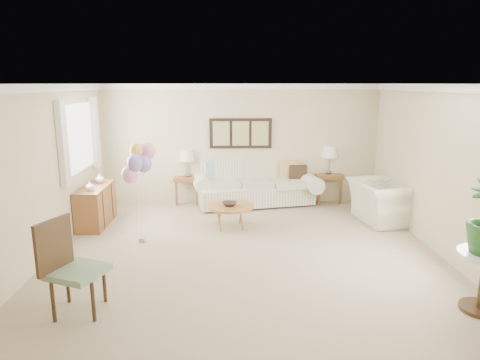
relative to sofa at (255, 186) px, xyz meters
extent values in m
plane|color=tan|center=(-0.31, -2.88, -0.40)|extent=(6.00, 6.00, 0.00)
cube|color=beige|center=(-0.31, 0.12, 0.90)|extent=(6.00, 0.04, 2.60)
cube|color=beige|center=(-0.31, -5.88, 0.90)|extent=(6.00, 0.04, 2.60)
cube|color=beige|center=(-3.31, -2.88, 0.90)|extent=(0.04, 6.00, 2.60)
cube|color=beige|center=(2.69, -2.88, 0.90)|extent=(0.04, 6.00, 2.60)
cube|color=white|center=(-0.31, -2.88, 2.19)|extent=(6.00, 6.00, 0.02)
cube|color=white|center=(-0.31, 0.09, 2.14)|extent=(6.00, 0.06, 0.12)
cube|color=white|center=(-3.28, -2.88, 2.14)|extent=(0.06, 6.00, 0.12)
cube|color=white|center=(2.66, -2.88, 2.14)|extent=(0.06, 6.00, 0.12)
cube|color=white|center=(-3.29, -1.38, 1.25)|extent=(0.04, 1.40, 1.20)
cube|color=white|center=(-3.25, -2.23, 1.25)|extent=(0.10, 0.22, 1.40)
cube|color=white|center=(-3.25, -0.53, 1.25)|extent=(0.10, 0.22, 1.40)
cube|color=black|center=(-0.31, 0.09, 1.15)|extent=(1.35, 0.04, 0.65)
cube|color=#8C8C59|center=(-0.73, 0.07, 1.15)|extent=(0.36, 0.02, 0.52)
cube|color=#8C8C59|center=(-0.31, 0.07, 1.15)|extent=(0.36, 0.02, 0.52)
cube|color=#8C8C59|center=(0.11, 0.07, 1.15)|extent=(0.36, 0.02, 0.52)
cube|color=#F0E5D0|center=(-0.01, -0.07, -0.15)|extent=(2.61, 1.48, 0.40)
cube|color=#F0E5D0|center=(-0.01, 0.30, 0.30)|extent=(2.46, 0.74, 0.62)
cylinder|color=#F0E5D0|center=(-1.18, -0.07, 0.11)|extent=(0.55, 1.06, 0.36)
cylinder|color=#F0E5D0|center=(1.17, -0.07, 0.11)|extent=(0.55, 1.06, 0.36)
cube|color=beige|center=(-0.71, -0.12, 0.10)|extent=(0.82, 0.92, 0.13)
cube|color=beige|center=(-0.01, -0.12, 0.10)|extent=(0.82, 0.92, 0.13)
cube|color=beige|center=(0.70, -0.12, 0.10)|extent=(0.82, 0.92, 0.13)
cube|color=#8BB9CA|center=(-0.88, 0.07, 0.34)|extent=(0.43, 0.13, 0.43)
cube|color=tan|center=(0.78, 0.07, 0.34)|extent=(0.43, 0.13, 0.43)
cube|color=#342315|center=(0.94, -0.01, 0.28)|extent=(0.38, 0.11, 0.38)
cube|color=#F0E5D0|center=(-0.01, -0.07, -0.37)|extent=(2.24, 0.90, 0.04)
cube|color=brown|center=(-1.49, 0.08, 0.17)|extent=(0.56, 0.51, 0.08)
cube|color=brown|center=(-1.71, -0.13, -0.13)|extent=(0.05, 0.05, 0.53)
cube|color=brown|center=(-1.26, -0.13, -0.13)|extent=(0.05, 0.05, 0.53)
cube|color=brown|center=(-1.71, 0.28, -0.13)|extent=(0.05, 0.05, 0.53)
cube|color=brown|center=(-1.26, 0.28, -0.13)|extent=(0.05, 0.05, 0.53)
cube|color=brown|center=(1.65, 0.12, 0.21)|extent=(0.60, 0.54, 0.09)
cube|color=brown|center=(1.41, -0.10, -0.11)|extent=(0.05, 0.05, 0.56)
cube|color=brown|center=(1.89, -0.10, -0.11)|extent=(0.05, 0.05, 0.56)
cube|color=brown|center=(1.41, 0.34, -0.11)|extent=(0.05, 0.05, 0.56)
cube|color=brown|center=(1.89, 0.34, -0.11)|extent=(0.05, 0.05, 0.56)
cylinder|color=gray|center=(-1.49, 0.08, 0.24)|extent=(0.14, 0.14, 0.06)
cylinder|color=gray|center=(-1.49, 0.08, 0.42)|extent=(0.04, 0.04, 0.29)
cone|color=silver|center=(-1.49, 0.08, 0.68)|extent=(0.33, 0.33, 0.23)
cylinder|color=gray|center=(1.65, 0.12, 0.29)|extent=(0.14, 0.14, 0.06)
cylinder|color=gray|center=(1.65, 0.12, 0.47)|extent=(0.04, 0.04, 0.30)
cone|color=silver|center=(1.65, 0.12, 0.74)|extent=(0.34, 0.34, 0.24)
cylinder|color=#9C682E|center=(-0.55, -1.62, 0.01)|extent=(0.85, 0.85, 0.05)
cylinder|color=#9C682E|center=(-0.35, -1.42, -0.20)|extent=(0.03, 0.03, 0.38)
cylinder|color=#9C682E|center=(-0.75, -1.42, -0.20)|extent=(0.03, 0.03, 0.38)
cylinder|color=#9C682E|center=(-0.75, -1.82, -0.20)|extent=(0.03, 0.03, 0.38)
cylinder|color=#9C682E|center=(-0.35, -1.82, -0.20)|extent=(0.03, 0.03, 0.38)
imported|color=#2D201C|center=(-0.56, -1.66, 0.07)|extent=(0.28, 0.28, 0.07)
imported|color=#F0E5D0|center=(2.39, -1.34, 0.00)|extent=(1.21, 1.34, 0.79)
cube|color=gray|center=(-2.31, -4.56, 0.10)|extent=(0.72, 0.72, 0.08)
cylinder|color=#3B2816|center=(-2.53, -4.78, -0.17)|extent=(0.04, 0.04, 0.46)
cylinder|color=#3B2816|center=(-2.09, -4.78, -0.17)|extent=(0.04, 0.04, 0.46)
cylinder|color=#3B2816|center=(-2.53, -4.34, -0.17)|extent=(0.04, 0.04, 0.46)
cylinder|color=#3B2816|center=(-2.09, -4.34, -0.17)|extent=(0.04, 0.04, 0.46)
cube|color=#3B2816|center=(-2.56, -4.56, 0.43)|extent=(0.24, 0.51, 0.61)
cube|color=brown|center=(-3.07, -1.38, -0.03)|extent=(0.45, 1.20, 0.74)
cube|color=#3B2816|center=(-3.07, -1.68, -0.03)|extent=(0.46, 0.02, 0.70)
cube|color=#3B2816|center=(-3.07, -1.08, -0.03)|extent=(0.46, 0.02, 0.70)
imported|color=white|center=(-3.05, -1.69, 0.43)|extent=(0.20, 0.20, 0.17)
imported|color=beige|center=(-3.05, -1.09, 0.44)|extent=(0.23, 0.23, 0.18)
cube|color=gray|center=(-2.05, -2.32, -0.36)|extent=(0.09, 0.09, 0.07)
ellipsoid|color=pink|center=(-2.16, -2.42, 0.79)|extent=(0.25, 0.25, 0.29)
cylinder|color=silver|center=(-2.10, -2.37, 0.16)|extent=(0.01, 0.01, 0.97)
ellipsoid|color=#9577D2|center=(-1.94, -2.36, 0.95)|extent=(0.25, 0.25, 0.29)
cylinder|color=silver|center=(-1.99, -2.34, 0.24)|extent=(0.01, 0.01, 1.13)
ellipsoid|color=#FFB647|center=(-2.05, -2.26, 1.14)|extent=(0.25, 0.25, 0.29)
cylinder|color=silver|center=(-2.05, -2.29, 0.34)|extent=(0.01, 0.01, 1.32)
ellipsoid|color=pink|center=(-1.89, -2.24, 1.14)|extent=(0.25, 0.25, 0.29)
cylinder|color=silver|center=(-1.97, -2.28, 0.34)|extent=(0.01, 0.01, 1.32)
ellipsoid|color=#9577D2|center=(-2.06, -2.44, 0.98)|extent=(0.25, 0.25, 0.29)
cylinder|color=silver|center=(-2.05, -2.38, 0.26)|extent=(0.01, 0.01, 1.16)
camera|label=1|loc=(-0.58, -9.15, 2.21)|focal=32.00mm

